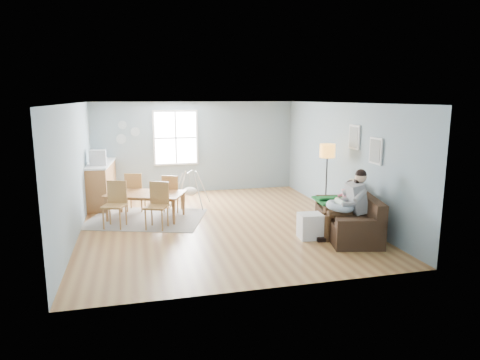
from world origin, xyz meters
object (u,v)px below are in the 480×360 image
object	(u,v)px
floor_lamp	(327,157)
monitor	(98,158)
counter	(101,183)
chair_nw	(135,189)
sofa	(350,220)
storage_cube	(310,226)
toddler	(345,197)
chair_se	(158,202)
father	(348,202)
chair_sw	(116,201)
dining_table	(146,206)
chair_ne	(171,191)
baby_swing	(190,191)

from	to	relation	value
floor_lamp	monitor	distance (m)	5.73
counter	chair_nw	bearing A→B (deg)	-48.34
counter	floor_lamp	bearing A→B (deg)	-26.63
sofa	storage_cube	world-z (taller)	sofa
toddler	chair_se	bearing A→B (deg)	162.49
floor_lamp	storage_cube	bearing A→B (deg)	-125.76
father	counter	xyz separation A→B (m)	(-5.01, 4.18, -0.19)
chair_se	counter	distance (m)	2.83
chair_sw	chair_nw	xyz separation A→B (m)	(0.42, 1.21, -0.02)
toddler	dining_table	world-z (taller)	toddler
chair_se	counter	world-z (taller)	counter
sofa	chair_sw	bearing A→B (deg)	160.05
storage_cube	chair_ne	xyz separation A→B (m)	(-2.54, 2.70, 0.28)
sofa	chair_nw	world-z (taller)	chair_nw
sofa	counter	xyz separation A→B (m)	(-5.21, 3.91, 0.26)
sofa	chair_nw	xyz separation A→B (m)	(-4.34, 2.94, 0.26)
counter	monitor	world-z (taller)	monitor
father	storage_cube	distance (m)	0.90
toddler	father	bearing A→B (deg)	-109.25
storage_cube	dining_table	size ratio (longest dim) A/B	0.29
chair_se	chair_nw	xyz separation A→B (m)	(-0.48, 1.51, -0.02)
toddler	counter	world-z (taller)	counter
floor_lamp	chair_se	world-z (taller)	floor_lamp
chair_nw	floor_lamp	bearing A→B (deg)	-20.73
floor_lamp	storage_cube	world-z (taller)	floor_lamp
father	toddler	world-z (taller)	father
monitor	baby_swing	bearing A→B (deg)	-9.30
floor_lamp	monitor	world-z (taller)	floor_lamp
counter	baby_swing	bearing A→B (deg)	-18.46
chair_ne	chair_se	bearing A→B (deg)	-108.16
father	baby_swing	distance (m)	4.40
dining_table	chair_nw	bearing A→B (deg)	129.27
storage_cube	chair_nw	distance (m)	4.56
dining_table	chair_sw	size ratio (longest dim) A/B	1.74
toddler	monitor	distance (m)	6.19
toddler	baby_swing	distance (m)	4.15
dining_table	father	bearing A→B (deg)	-10.02
floor_lamp	sofa	bearing A→B (deg)	-91.89
floor_lamp	chair_se	distance (m)	4.00
chair_sw	chair_ne	bearing A→B (deg)	35.24
sofa	floor_lamp	world-z (taller)	floor_lamp
toddler	chair_nw	distance (m)	5.10
sofa	father	size ratio (longest dim) A/B	1.62
floor_lamp	storage_cube	distance (m)	2.04
chair_se	chair_ne	distance (m)	1.28
dining_table	counter	distance (m)	2.07
sofa	father	world-z (taller)	father
sofa	dining_table	bearing A→B (deg)	152.04
dining_table	chair_ne	bearing A→B (deg)	57.61
toddler	storage_cube	size ratio (longest dim) A/B	1.76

